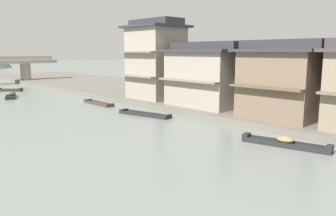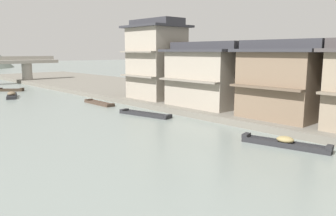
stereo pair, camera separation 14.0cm
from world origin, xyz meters
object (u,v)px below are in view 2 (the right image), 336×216
at_px(boat_moored_second, 99,103).
at_px(house_waterfront_narrow, 156,60).
at_px(boat_midriver_drifting, 12,95).
at_px(boat_moored_far, 285,143).
at_px(boat_moored_nearest, 11,90).
at_px(house_waterfront_second, 284,80).
at_px(boat_moored_third, 145,114).
at_px(house_waterfront_tall, 211,75).

distance_m(boat_moored_second, house_waterfront_narrow, 8.04).
height_order(boat_midriver_drifting, house_waterfront_narrow, house_waterfront_narrow).
bearing_deg(boat_moored_far, house_waterfront_narrow, 73.14).
height_order(boat_moored_nearest, boat_moored_second, boat_moored_nearest).
bearing_deg(house_waterfront_narrow, boat_midriver_drifting, 124.79).
xyz_separation_m(boat_midriver_drifting, house_waterfront_second, (11.01, -31.15, 3.28)).
distance_m(boat_moored_third, boat_midriver_drifting, 21.47).
distance_m(boat_moored_second, boat_moored_third, 8.65).
bearing_deg(boat_moored_third, house_waterfront_narrow, 41.76).
xyz_separation_m(boat_moored_third, boat_moored_far, (0.09, -13.76, 0.10)).
distance_m(boat_moored_second, boat_midriver_drifting, 13.36).
bearing_deg(boat_midriver_drifting, house_waterfront_tall, -63.65).
relative_size(boat_moored_second, house_waterfront_narrow, 0.57).
relative_size(boat_moored_second, boat_moored_third, 0.91).
relative_size(boat_moored_nearest, house_waterfront_tall, 0.41).
xyz_separation_m(boat_moored_second, boat_moored_third, (-0.35, -8.64, 0.00)).
bearing_deg(house_waterfront_tall, boat_midriver_drifting, 116.35).
xyz_separation_m(boat_moored_third, house_waterfront_tall, (6.43, -2.29, 3.44)).
bearing_deg(boat_moored_nearest, house_waterfront_narrow, -69.37).
bearing_deg(house_waterfront_tall, house_waterfront_second, -93.29).
distance_m(boat_moored_nearest, boat_moored_second, 19.85).
relative_size(boat_moored_far, boat_midriver_drifting, 1.24).
bearing_deg(house_waterfront_narrow, boat_moored_second, 148.04).
relative_size(boat_moored_nearest, boat_moored_far, 0.61).
bearing_deg(boat_moored_nearest, boat_moored_far, -86.03).
bearing_deg(boat_moored_nearest, boat_midriver_drifting, -106.67).
xyz_separation_m(house_waterfront_tall, house_waterfront_narrow, (-0.59, 7.50, 1.31)).
height_order(boat_moored_far, house_waterfront_second, house_waterfront_second).
relative_size(house_waterfront_second, house_waterfront_tall, 0.85).
height_order(boat_moored_third, boat_moored_far, boat_moored_far).
xyz_separation_m(boat_moored_second, house_waterfront_second, (5.63, -18.92, 3.46)).
distance_m(boat_moored_third, house_waterfront_tall, 7.65).
xyz_separation_m(house_waterfront_second, house_waterfront_narrow, (-0.13, 15.49, 1.30)).
xyz_separation_m(boat_moored_second, house_waterfront_narrow, (5.49, -3.43, 4.76)).
bearing_deg(boat_moored_second, boat_moored_far, -90.66).
relative_size(house_waterfront_second, house_waterfront_narrow, 0.78).
bearing_deg(boat_moored_far, house_waterfront_tall, 61.05).
xyz_separation_m(boat_moored_far, house_waterfront_second, (5.89, 3.48, 3.35)).
height_order(boat_moored_second, boat_moored_third, boat_moored_third).
bearing_deg(boat_moored_far, boat_moored_nearest, 93.97).
distance_m(boat_midriver_drifting, house_waterfront_narrow, 19.61).
bearing_deg(boat_midriver_drifting, boat_moored_far, -81.58).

